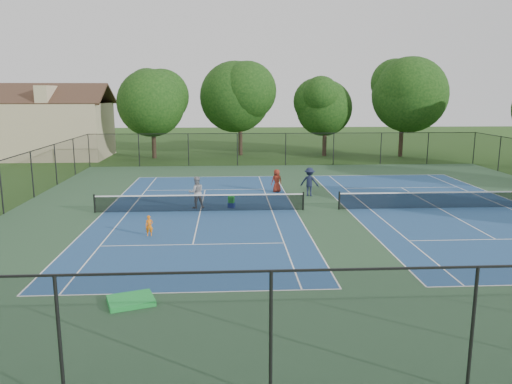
{
  "coord_description": "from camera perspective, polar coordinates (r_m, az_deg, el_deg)",
  "views": [
    {
      "loc": [
        -5.39,
        -27.97,
        6.71
      ],
      "look_at": [
        -3.85,
        -1.0,
        1.3
      ],
      "focal_mm": 35.0,
      "sensor_mm": 36.0,
      "label": 1
    }
  ],
  "objects": [
    {
      "name": "tree_back_d",
      "position": [
        55.13,
        16.53,
        10.98
      ],
      "size": [
        7.8,
        7.8,
        10.37
      ],
      "color": "#2D2116",
      "rests_on": "ground"
    },
    {
      "name": "green_tarp",
      "position": [
        17.0,
        -14.1,
        -11.94
      ],
      "size": [
        1.72,
        1.54,
        0.17
      ],
      "primitive_type": "cube",
      "rotation": [
        0.0,
        0.0,
        0.34
      ],
      "color": "green",
      "rests_on": "ground"
    },
    {
      "name": "tennis_court_right",
      "position": [
        31.3,
        20.15,
        -1.58
      ],
      "size": [
        12.0,
        23.83,
        1.07
      ],
      "color": "navy",
      "rests_on": "ground"
    },
    {
      "name": "child_player",
      "position": [
        24.22,
        -12.1,
        -3.79
      ],
      "size": [
        0.39,
        0.28,
        1.0
      ],
      "primitive_type": "imported",
      "rotation": [
        0.0,
        0.0,
        0.12
      ],
      "color": "orange",
      "rests_on": "ground"
    },
    {
      "name": "ball_crate",
      "position": [
        29.51,
        -2.84,
        -1.52
      ],
      "size": [
        0.45,
        0.39,
        0.31
      ],
      "primitive_type": "cube",
      "rotation": [
        0.0,
        0.0,
        -0.34
      ],
      "color": "navy",
      "rests_on": "ground"
    },
    {
      "name": "tree_back_a",
      "position": [
        52.53,
        -11.79,
        10.36
      ],
      "size": [
        6.8,
        6.8,
        9.15
      ],
      "color": "#2D2116",
      "rests_on": "ground"
    },
    {
      "name": "tennis_court_left",
      "position": [
        28.79,
        -6.38,
        -2.03
      ],
      "size": [
        12.0,
        23.83,
        1.07
      ],
      "color": "navy",
      "rests_on": "ground"
    },
    {
      "name": "perimeter_fence",
      "position": [
        28.94,
        7.52,
        1.06
      ],
      "size": [
        36.08,
        36.08,
        3.02
      ],
      "color": "black",
      "rests_on": "ground"
    },
    {
      "name": "tree_back_c",
      "position": [
        54.0,
        7.95,
        9.91
      ],
      "size": [
        6.0,
        6.0,
        8.4
      ],
      "color": "#2D2116",
      "rests_on": "ground"
    },
    {
      "name": "bystander_c",
      "position": [
        34.06,
        2.38,
        1.3
      ],
      "size": [
        0.89,
        0.73,
        1.57
      ],
      "primitive_type": "imported",
      "rotation": [
        0.0,
        0.0,
        3.48
      ],
      "color": "maroon",
      "rests_on": "ground"
    },
    {
      "name": "court_pad",
      "position": [
        29.27,
        7.44,
        -2.02
      ],
      "size": [
        36.0,
        36.0,
        0.01
      ],
      "primitive_type": "cube",
      "color": "#294829",
      "rests_on": "ground"
    },
    {
      "name": "ball_hopper",
      "position": [
        29.44,
        -2.84,
        -0.85
      ],
      "size": [
        0.41,
        0.36,
        0.39
      ],
      "primitive_type": "cube",
      "rotation": [
        0.0,
        0.0,
        -0.3
      ],
      "color": "green",
      "rests_on": "ball_crate"
    },
    {
      "name": "instructor",
      "position": [
        29.47,
        -6.83,
        -0.04
      ],
      "size": [
        1.06,
        0.91,
        1.89
      ],
      "primitive_type": "imported",
      "rotation": [
        0.0,
        0.0,
        3.38
      ],
      "color": "#9A9A9D",
      "rests_on": "ground"
    },
    {
      "name": "ground",
      "position": [
        29.27,
        7.44,
        -2.03
      ],
      "size": [
        140.0,
        140.0,
        0.0
      ],
      "primitive_type": "plane",
      "color": "#234716",
      "rests_on": "ground"
    },
    {
      "name": "tree_back_b",
      "position": [
        53.99,
        -1.82,
        11.2
      ],
      "size": [
        7.6,
        7.6,
        10.03
      ],
      "color": "#2D2116",
      "rests_on": "ground"
    },
    {
      "name": "clapboard_house",
      "position": [
        55.94,
        -21.77,
        6.82
      ],
      "size": [
        10.8,
        8.1,
        7.65
      ],
      "color": "tan",
      "rests_on": "ground"
    },
    {
      "name": "bystander_b",
      "position": [
        32.93,
        6.14,
        1.17
      ],
      "size": [
        1.39,
        1.09,
        1.88
      ],
      "primitive_type": "imported",
      "rotation": [
        0.0,
        0.0,
        2.77
      ],
      "color": "#192038",
      "rests_on": "ground"
    }
  ]
}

